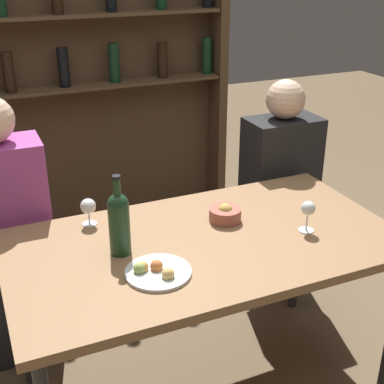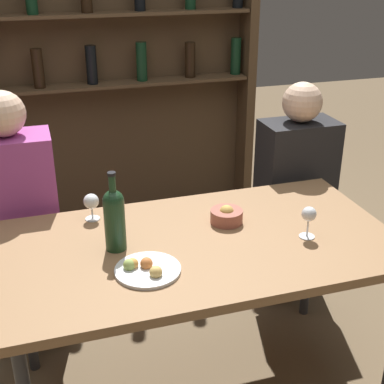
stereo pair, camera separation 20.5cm
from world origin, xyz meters
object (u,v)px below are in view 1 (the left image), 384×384
Objects in this scene: food_plate_0 at (156,271)px; seated_person_left at (10,243)px; wine_bottle at (119,220)px; wine_glass_0 at (308,210)px; snack_bowl at (225,214)px; wine_glass_1 at (88,207)px; seated_person_right at (278,196)px.

seated_person_left is at bearing 120.91° from food_plate_0.
wine_bottle reaches higher than wine_glass_0.
snack_bowl is at bearing 140.91° from wine_glass_0.
seated_person_right reaches higher than wine_glass_1.
wine_glass_1 is at bearing -40.37° from seated_person_left.
wine_glass_1 is 1.11m from seated_person_right.
wine_glass_1 is 0.86× the size of snack_bowl.
wine_glass_0 is 0.33m from snack_bowl.
seated_person_left is (-0.42, 0.70, -0.16)m from food_plate_0.
seated_person_right is at bearing 39.14° from snack_bowl.
wine_glass_0 is 0.76m from seated_person_right.
food_plate_0 is 0.47m from snack_bowl.
wine_glass_0 is 1.26m from seated_person_left.
wine_bottle is 1.33× the size of food_plate_0.
seated_person_left reaches higher than wine_bottle.
wine_glass_0 reaches higher than snack_bowl.
wine_bottle is 2.33× the size of snack_bowl.
seated_person_left is (-0.81, 0.44, -0.18)m from snack_bowl.
seated_person_right reaches higher than snack_bowl.
snack_bowl is at bearing -28.64° from seated_person_left.
wine_glass_0 reaches higher than food_plate_0.
food_plate_0 is at bearing -74.91° from wine_glass_1.
food_plate_0 is (-0.64, -0.05, -0.08)m from wine_glass_0.
seated_person_right reaches higher than wine_bottle.
snack_bowl is (0.46, 0.07, -0.10)m from wine_bottle.
wine_bottle is at bearing -78.72° from wine_glass_1.
food_plate_0 is 0.19× the size of seated_person_left.
wine_bottle is at bearing -55.72° from seated_person_left.
wine_glass_0 reaches higher than wine_glass_1.
seated_person_left is at bearing 148.65° from wine_glass_0.
food_plate_0 is at bearing -69.78° from wine_bottle.
wine_bottle is 0.26× the size of seated_person_right.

